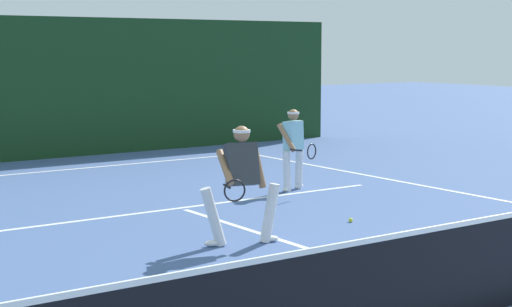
% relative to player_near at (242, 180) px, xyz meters
% --- Properties ---
extents(court_line_baseline_far, '(10.01, 0.10, 0.01)m').
position_rel_player_near_xyz_m(court_line_baseline_far, '(0.59, 7.97, -0.90)').
color(court_line_baseline_far, white).
rests_on(court_line_baseline_far, ground_plane).
extents(court_line_service, '(8.16, 0.10, 0.01)m').
position_rel_player_near_xyz_m(court_line_service, '(0.59, 2.72, -0.90)').
color(court_line_service, white).
rests_on(court_line_service, ground_plane).
extents(court_line_centre, '(0.10, 6.40, 0.01)m').
position_rel_player_near_xyz_m(court_line_centre, '(0.59, -0.65, -0.90)').
color(court_line_centre, white).
rests_on(court_line_centre, ground_plane).
extents(tennis_net, '(10.97, 0.09, 1.08)m').
position_rel_player_near_xyz_m(tennis_net, '(0.59, -3.85, -0.39)').
color(tennis_net, '#1E4723').
rests_on(tennis_net, ground_plane).
extents(player_near, '(1.14, 0.89, 1.64)m').
position_rel_player_near_xyz_m(player_near, '(0.00, 0.00, 0.00)').
color(player_near, silver).
rests_on(player_near, ground_plane).
extents(player_far, '(0.67, 0.88, 1.54)m').
position_rel_player_near_xyz_m(player_far, '(3.22, 3.03, -0.06)').
color(player_far, silver).
rests_on(player_far, ground_plane).
extents(tennis_ball, '(0.07, 0.07, 0.07)m').
position_rel_player_near_xyz_m(tennis_ball, '(2.19, 0.24, -0.87)').
color(tennis_ball, '#D1E033').
rests_on(tennis_ball, ground_plane).
extents(back_fence_windscreen, '(17.94, 0.12, 3.42)m').
position_rel_player_near_xyz_m(back_fence_windscreen, '(0.59, 9.99, 0.81)').
color(back_fence_windscreen, '#17371B').
rests_on(back_fence_windscreen, ground_plane).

